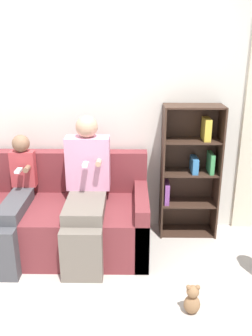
{
  "coord_description": "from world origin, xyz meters",
  "views": [
    {
      "loc": [
        0.49,
        -2.61,
        1.98
      ],
      "look_at": [
        0.44,
        0.6,
        0.83
      ],
      "focal_mm": 38.0,
      "sensor_mm": 36.0,
      "label": 1
    }
  ],
  "objects_px": {
    "bookshelf": "(190,169)",
    "couch": "(60,219)",
    "child_seated": "(15,201)",
    "adult_seated": "(86,188)",
    "teddy_bear": "(192,300)"
  },
  "relations": [
    {
      "from": "adult_seated",
      "to": "child_seated",
      "type": "height_order",
      "value": "adult_seated"
    },
    {
      "from": "child_seated",
      "to": "adult_seated",
      "type": "bearing_deg",
      "value": 5.29
    },
    {
      "from": "couch",
      "to": "teddy_bear",
      "type": "relative_size",
      "value": 6.8
    },
    {
      "from": "couch",
      "to": "bookshelf",
      "type": "height_order",
      "value": "bookshelf"
    },
    {
      "from": "adult_seated",
      "to": "child_seated",
      "type": "xyz_separation_m",
      "value": [
        -0.66,
        -0.06,
        -0.11
      ]
    },
    {
      "from": "couch",
      "to": "child_seated",
      "type": "height_order",
      "value": "child_seated"
    },
    {
      "from": "child_seated",
      "to": "couch",
      "type": "bearing_deg",
      "value": 22.26
    },
    {
      "from": "adult_seated",
      "to": "teddy_bear",
      "type": "xyz_separation_m",
      "value": [
        0.89,
        -0.85,
        -0.56
      ]
    },
    {
      "from": "adult_seated",
      "to": "teddy_bear",
      "type": "bearing_deg",
      "value": -43.71
    },
    {
      "from": "bookshelf",
      "to": "couch",
      "type": "bearing_deg",
      "value": -165.89
    },
    {
      "from": "couch",
      "to": "adult_seated",
      "type": "xyz_separation_m",
      "value": [
        0.28,
        -0.09,
        0.38
      ]
    },
    {
      "from": "couch",
      "to": "teddy_bear",
      "type": "distance_m",
      "value": 1.52
    },
    {
      "from": "adult_seated",
      "to": "child_seated",
      "type": "bearing_deg",
      "value": -174.71
    },
    {
      "from": "couch",
      "to": "child_seated",
      "type": "relative_size",
      "value": 1.56
    },
    {
      "from": "child_seated",
      "to": "teddy_bear",
      "type": "distance_m",
      "value": 1.79
    }
  ]
}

